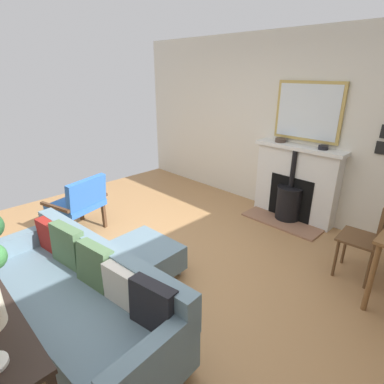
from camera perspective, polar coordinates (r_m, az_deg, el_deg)
name	(u,v)px	position (r m, az deg, el deg)	size (l,w,h in m)	color
ground_plane	(153,275)	(3.53, -7.26, -15.14)	(5.19, 6.12, 0.01)	#A87A4C
wall_left	(287,126)	(4.90, 17.18, 11.57)	(0.12, 6.12, 2.65)	beige
fireplace	(294,188)	(4.77, 18.41, 0.78)	(0.62, 1.29, 1.12)	#93664C
mirror_over_mantel	(308,112)	(4.63, 20.76, 13.83)	(0.04, 0.95, 0.80)	tan
mantel_bowl_near	(280,140)	(4.76, 16.13, 9.27)	(0.16, 0.16, 0.05)	#47382D
mantel_bowl_far	(323,147)	(4.49, 23.24, 7.66)	(0.13, 0.13, 0.05)	black
sofa	(79,297)	(2.86, -20.21, -17.89)	(0.95, 2.14, 0.79)	#B2B2B7
ottoman	(147,255)	(3.45, -8.33, -11.54)	(0.56, 0.74, 0.36)	#B2B2B7
armchair_accent	(80,201)	(4.38, -20.14, -1.63)	(0.80, 0.73, 0.81)	#4C3321
dining_chair_near_fireplace	(371,235)	(3.66, 30.33, -6.86)	(0.43, 0.43, 0.91)	brown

